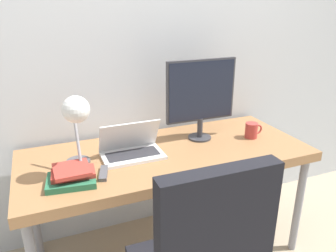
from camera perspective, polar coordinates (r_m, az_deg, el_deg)
name	(u,v)px	position (r m, az deg, el deg)	size (l,w,h in m)	color
wall_back	(143,53)	(2.25, -4.41, 12.64)	(8.00, 0.05, 2.60)	silver
desk	(167,160)	(2.04, -0.14, -5.97)	(1.75, 0.74, 0.76)	#996B42
laptop	(132,149)	(1.95, -6.36, -3.96)	(0.36, 0.22, 0.21)	silver
monitor	(201,94)	(2.12, 5.76, 5.55)	(0.47, 0.15, 0.53)	#333338
desk_lamp	(76,116)	(1.69, -15.70, 1.62)	(0.14, 0.30, 0.44)	#4C4C51
book_stack	(72,176)	(1.74, -16.38, -8.38)	(0.26, 0.21, 0.08)	#286B47
tv_remote	(104,173)	(1.78, -11.15, -8.06)	(0.08, 0.16, 0.02)	#4C4C51
mug	(252,130)	(2.27, 14.38, -0.73)	(0.13, 0.08, 0.10)	#B23833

